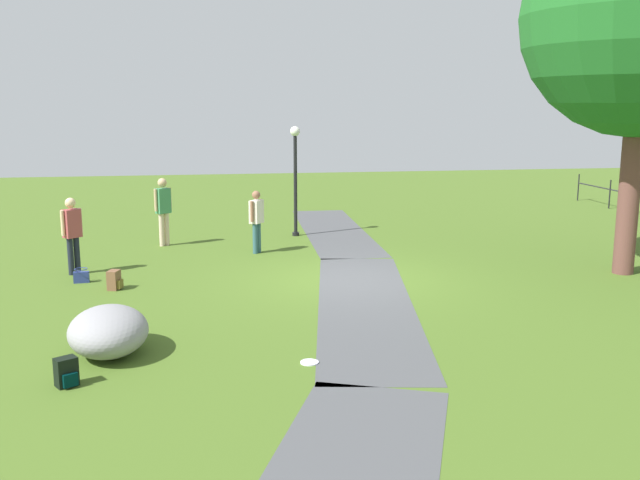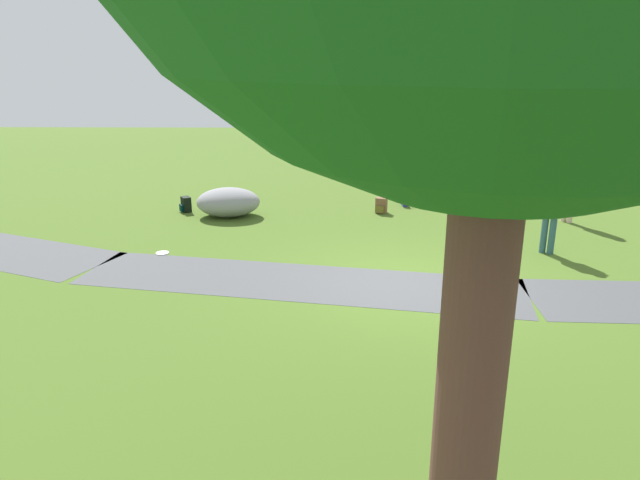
% 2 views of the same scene
% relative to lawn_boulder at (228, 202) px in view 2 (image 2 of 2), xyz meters
% --- Properties ---
extents(ground_plane, '(48.00, 48.00, 0.00)m').
position_rel_lawn_boulder_xyz_m(ground_plane, '(-3.94, 4.56, -0.36)').
color(ground_plane, '#456220').
extents(footpath_segment_mid, '(8.19, 3.15, 0.01)m').
position_rel_lawn_boulder_xyz_m(footpath_segment_mid, '(-2.00, 4.47, -0.36)').
color(footpath_segment_mid, '#48494C').
rests_on(footpath_segment_mid, ground).
extents(lawn_boulder, '(1.69, 1.33, 0.73)m').
position_rel_lawn_boulder_xyz_m(lawn_boulder, '(0.00, 0.00, 0.00)').
color(lawn_boulder, gray).
rests_on(lawn_boulder, ground).
extents(woman_with_handbag, '(0.42, 0.43, 1.73)m').
position_rel_lawn_boulder_xyz_m(woman_with_handbag, '(-5.43, -1.43, 0.64)').
color(woman_with_handbag, '#1C212E').
rests_on(woman_with_handbag, ground).
extents(man_near_boulder, '(0.44, 0.40, 1.60)m').
position_rel_lawn_boulder_xyz_m(man_near_boulder, '(-7.05, 2.79, 0.56)').
color(man_near_boulder, '#315962').
rests_on(man_near_boulder, ground).
extents(passerby_on_path, '(0.41, 0.44, 1.82)m').
position_rel_lawn_boulder_xyz_m(passerby_on_path, '(-8.39, 0.40, 0.71)').
color(passerby_on_path, beige).
rests_on(passerby_on_path, ground).
extents(handbag_on_grass, '(0.29, 0.33, 0.31)m').
position_rel_lawn_boulder_xyz_m(handbag_on_grass, '(-4.60, -1.15, -0.22)').
color(handbag_on_grass, navy).
rests_on(handbag_on_grass, ground).
extents(backpack_by_boulder, '(0.35, 0.34, 0.40)m').
position_rel_lawn_boulder_xyz_m(backpack_by_boulder, '(1.19, -0.40, -0.17)').
color(backpack_by_boulder, black).
rests_on(backpack_by_boulder, ground).
extents(spare_backpack_on_lawn, '(0.33, 0.32, 0.40)m').
position_rel_lawn_boulder_xyz_m(spare_backpack_on_lawn, '(-3.91, -0.38, -0.17)').
color(spare_backpack_on_lawn, brown).
rests_on(spare_backpack_on_lawn, ground).
extents(frisbee_on_grass, '(0.27, 0.27, 0.02)m').
position_rel_lawn_boulder_xyz_m(frisbee_on_grass, '(0.88, 2.96, -0.35)').
color(frisbee_on_grass, white).
rests_on(frisbee_on_grass, ground).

